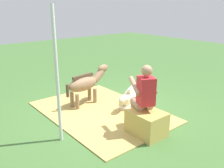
# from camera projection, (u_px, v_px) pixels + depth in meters

# --- Properties ---
(ground_plane) EXTENTS (24.00, 24.00, 0.00)m
(ground_plane) POSITION_uv_depth(u_px,v_px,m) (111.00, 111.00, 5.77)
(ground_plane) COLOR #426B33
(hay_patch) EXTENTS (3.15, 2.20, 0.02)m
(hay_patch) POSITION_uv_depth(u_px,v_px,m) (101.00, 112.00, 5.70)
(hay_patch) COLOR tan
(hay_patch) RESTS_ON ground
(hay_bale) EXTENTS (0.68, 0.53, 0.47)m
(hay_bale) POSITION_uv_depth(u_px,v_px,m) (146.00, 123.00, 4.66)
(hay_bale) COLOR tan
(hay_bale) RESTS_ON ground
(person_seated) EXTENTS (0.72, 0.59, 1.35)m
(person_seated) POSITION_uv_depth(u_px,v_px,m) (143.00, 95.00, 4.65)
(person_seated) COLOR tan
(person_seated) RESTS_ON ground
(pony_standing) EXTENTS (0.43, 1.34, 0.91)m
(pony_standing) POSITION_uv_depth(u_px,v_px,m) (86.00, 83.00, 5.98)
(pony_standing) COLOR #8C6B4C
(pony_standing) RESTS_ON ground
(pony_lying) EXTENTS (0.88, 1.30, 0.42)m
(pony_lying) POSITION_uv_depth(u_px,v_px,m) (131.00, 96.00, 6.16)
(pony_lying) COLOR beige
(pony_lying) RESTS_ON ground
(tent_pole_left) EXTENTS (0.06, 0.06, 2.39)m
(tent_pole_left) POSITION_uv_depth(u_px,v_px,m) (57.00, 77.00, 4.18)
(tent_pole_left) COLOR silver
(tent_pole_left) RESTS_ON ground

